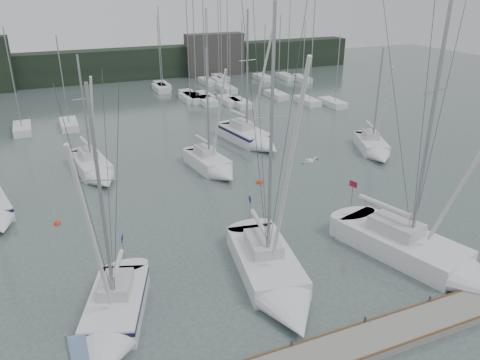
% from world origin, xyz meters
% --- Properties ---
extents(ground, '(160.00, 160.00, 0.00)m').
position_xyz_m(ground, '(0.00, 0.00, 0.00)').
color(ground, '#465654').
rests_on(ground, ground).
extents(dock, '(24.00, 2.00, 0.40)m').
position_xyz_m(dock, '(0.00, -5.00, 0.20)').
color(dock, slate).
rests_on(dock, ground).
extents(far_treeline, '(90.00, 4.00, 5.00)m').
position_xyz_m(far_treeline, '(0.00, 62.00, 2.50)').
color(far_treeline, black).
rests_on(far_treeline, ground).
extents(far_building_right, '(10.00, 3.00, 7.00)m').
position_xyz_m(far_building_right, '(18.00, 60.00, 3.50)').
color(far_building_right, '#3B3836').
rests_on(far_building_right, ground).
extents(mast_forest, '(60.96, 27.36, 14.53)m').
position_xyz_m(mast_forest, '(8.44, 44.35, 0.48)').
color(mast_forest, silver).
rests_on(mast_forest, ground).
extents(sailboat_near_left, '(4.98, 7.98, 12.62)m').
position_xyz_m(sailboat_near_left, '(-9.21, 0.41, 0.54)').
color(sailboat_near_left, silver).
rests_on(sailboat_near_left, ground).
extents(sailboat_near_center, '(4.62, 10.18, 15.72)m').
position_xyz_m(sailboat_near_center, '(-0.58, 0.19, 0.54)').
color(sailboat_near_center, silver).
rests_on(sailboat_near_center, ground).
extents(sailboat_near_right, '(6.20, 11.30, 17.21)m').
position_xyz_m(sailboat_near_right, '(8.81, -1.63, 0.63)').
color(sailboat_near_right, silver).
rests_on(sailboat_near_right, ground).
extents(sailboat_mid_b, '(3.54, 8.29, 10.82)m').
position_xyz_m(sailboat_mid_b, '(-7.38, 20.49, 0.55)').
color(sailboat_mid_b, silver).
rests_on(sailboat_mid_b, ground).
extents(sailboat_mid_c, '(3.27, 7.13, 11.20)m').
position_xyz_m(sailboat_mid_c, '(2.19, 17.36, 0.57)').
color(sailboat_mid_c, silver).
rests_on(sailboat_mid_c, ground).
extents(sailboat_mid_d, '(4.16, 9.02, 13.88)m').
position_xyz_m(sailboat_mid_d, '(8.36, 22.82, 0.65)').
color(sailboat_mid_d, silver).
rests_on(sailboat_mid_d, ground).
extents(sailboat_mid_e, '(4.84, 7.49, 10.59)m').
position_xyz_m(sailboat_mid_e, '(17.95, 15.68, 0.52)').
color(sailboat_mid_e, silver).
rests_on(sailboat_mid_e, ground).
extents(buoy_b, '(0.55, 0.55, 0.55)m').
position_xyz_m(buoy_b, '(4.89, 13.82, 0.00)').
color(buoy_b, red).
rests_on(buoy_b, ground).
extents(buoy_c, '(0.47, 0.47, 0.47)m').
position_xyz_m(buoy_c, '(-10.97, 12.89, 0.00)').
color(buoy_c, red).
rests_on(buoy_c, ground).
extents(seagull, '(0.92, 0.45, 0.18)m').
position_xyz_m(seagull, '(-0.20, -1.75, 8.19)').
color(seagull, silver).
rests_on(seagull, ground).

